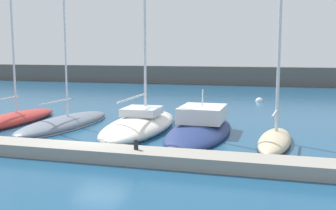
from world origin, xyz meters
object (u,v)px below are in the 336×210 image
at_px(sailboat_red_nearest, 13,118).
at_px(dock_bollard, 136,145).
at_px(sailboat_sand_fifth, 275,136).
at_px(sailboat_slate_second, 65,122).
at_px(mooring_buoy_white, 259,101).
at_px(sailboat_ivory_third, 140,123).
at_px(motorboat_navy_fourth, 200,128).

xyz_separation_m(sailboat_red_nearest, dock_bollard, (11.51, -6.90, 0.45)).
xyz_separation_m(sailboat_red_nearest, sailboat_sand_fifth, (17.34, -1.70, 0.09)).
relative_size(sailboat_red_nearest, dock_bollard, 36.72).
distance_m(sailboat_red_nearest, sailboat_sand_fifth, 17.42).
distance_m(sailboat_slate_second, mooring_buoy_white, 20.52).
height_order(sailboat_red_nearest, sailboat_ivory_third, sailboat_ivory_third).
bearing_deg(sailboat_ivory_third, dock_bollard, -162.99).
distance_m(sailboat_red_nearest, sailboat_slate_second, 3.98).
xyz_separation_m(sailboat_red_nearest, mooring_buoy_white, (15.47, 17.04, -0.33)).
relative_size(sailboat_sand_fifth, dock_bollard, 31.24).
height_order(sailboat_slate_second, mooring_buoy_white, sailboat_slate_second).
height_order(sailboat_red_nearest, mooring_buoy_white, sailboat_red_nearest).
height_order(sailboat_red_nearest, motorboat_navy_fourth, sailboat_red_nearest).
bearing_deg(dock_bollard, sailboat_ivory_third, 108.36).
height_order(sailboat_slate_second, sailboat_sand_fifth, sailboat_slate_second).
bearing_deg(mooring_buoy_white, sailboat_ivory_third, -110.24).
bearing_deg(motorboat_navy_fourth, sailboat_ivory_third, 89.33).
bearing_deg(motorboat_navy_fourth, sailboat_red_nearest, 89.82).
relative_size(sailboat_red_nearest, sailboat_sand_fifth, 1.18).
height_order(motorboat_navy_fourth, mooring_buoy_white, motorboat_navy_fourth).
bearing_deg(sailboat_sand_fifth, dock_bollard, 135.66).
xyz_separation_m(sailboat_ivory_third, sailboat_sand_fifth, (8.13, -1.74, -0.04)).
distance_m(sailboat_red_nearest, dock_bollard, 13.43).
relative_size(sailboat_red_nearest, sailboat_ivory_third, 0.74).
distance_m(sailboat_slate_second, motorboat_navy_fourth, 9.04).
bearing_deg(mooring_buoy_white, dock_bollard, -99.41).
distance_m(sailboat_slate_second, dock_bollard, 10.26).
xyz_separation_m(sailboat_red_nearest, sailboat_slate_second, (3.98, 0.05, -0.10)).
bearing_deg(mooring_buoy_white, sailboat_slate_second, -124.08).
xyz_separation_m(sailboat_red_nearest, sailboat_ivory_third, (9.21, 0.04, 0.13)).
bearing_deg(dock_bollard, motorboat_navy_fourth, 77.70).
bearing_deg(sailboat_red_nearest, sailboat_sand_fifth, -96.64).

